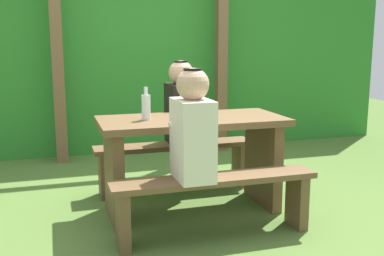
{
  "coord_description": "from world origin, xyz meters",
  "views": [
    {
      "loc": [
        -1.02,
        -3.28,
        1.31
      ],
      "look_at": [
        0.0,
        0.0,
        0.66
      ],
      "focal_mm": 43.21,
      "sensor_mm": 36.0,
      "label": 1
    }
  ],
  "objects": [
    {
      "name": "picnic_table",
      "position": [
        0.0,
        0.0,
        0.5
      ],
      "size": [
        1.4,
        0.64,
        0.74
      ],
      "color": "brown",
      "rests_on": "ground_plane"
    },
    {
      "name": "cell_phone",
      "position": [
        -0.12,
        -0.09,
        0.74
      ],
      "size": [
        0.12,
        0.16,
        0.01
      ],
      "primitive_type": "cube",
      "rotation": [
        0.0,
        0.0,
        -0.41
      ],
      "color": "silver",
      "rests_on": "picnic_table"
    },
    {
      "name": "bench_far",
      "position": [
        0.0,
        0.52,
        0.31
      ],
      "size": [
        1.4,
        0.24,
        0.42
      ],
      "color": "brown",
      "rests_on": "ground_plane"
    },
    {
      "name": "pergola_post_right",
      "position": [
        0.92,
        1.82,
        1.1
      ],
      "size": [
        0.12,
        0.12,
        2.2
      ],
      "primitive_type": "cube",
      "color": "brown",
      "rests_on": "ground_plane"
    },
    {
      "name": "drinking_glass",
      "position": [
        0.11,
        0.1,
        0.78
      ],
      "size": [
        0.08,
        0.08,
        0.09
      ],
      "primitive_type": "cylinder",
      "color": "silver",
      "rests_on": "picnic_table"
    },
    {
      "name": "bottle_left",
      "position": [
        -0.35,
        0.01,
        0.83
      ],
      "size": [
        0.07,
        0.07,
        0.24
      ],
      "color": "silver",
      "rests_on": "picnic_table"
    },
    {
      "name": "person_black_coat",
      "position": [
        0.06,
        0.52,
        0.76
      ],
      "size": [
        0.25,
        0.35,
        0.72
      ],
      "color": "black",
      "rests_on": "bench_far"
    },
    {
      "name": "hedge_backdrop",
      "position": [
        0.0,
        2.36,
        1.11
      ],
      "size": [
        6.4,
        0.62,
        2.22
      ],
      "primitive_type": "cube",
      "color": "#2C7C28",
      "rests_on": "ground_plane"
    },
    {
      "name": "ground_plane",
      "position": [
        0.0,
        0.0,
        0.0
      ],
      "size": [
        12.0,
        12.0,
        0.0
      ],
      "primitive_type": "plane",
      "color": "#4F6E30"
    },
    {
      "name": "person_white_shirt",
      "position": [
        -0.16,
        -0.52,
        0.76
      ],
      "size": [
        0.25,
        0.35,
        0.72
      ],
      "color": "silver",
      "rests_on": "bench_near"
    },
    {
      "name": "bottle_right",
      "position": [
        -0.02,
        0.07,
        0.83
      ],
      "size": [
        0.07,
        0.07,
        0.24
      ],
      "color": "silver",
      "rests_on": "picnic_table"
    },
    {
      "name": "pergola_post_left",
      "position": [
        -0.92,
        1.82,
        1.1
      ],
      "size": [
        0.12,
        0.12,
        2.2
      ],
      "primitive_type": "cube",
      "color": "brown",
      "rests_on": "ground_plane"
    },
    {
      "name": "bench_near",
      "position": [
        0.0,
        -0.52,
        0.31
      ],
      "size": [
        1.4,
        0.24,
        0.42
      ],
      "color": "brown",
      "rests_on": "ground_plane"
    }
  ]
}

